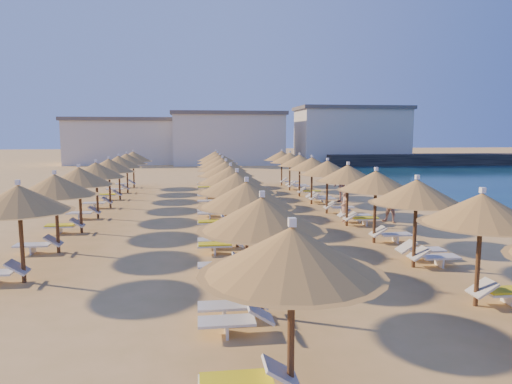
{
  "coord_description": "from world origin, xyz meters",
  "views": [
    {
      "loc": [
        -3.73,
        -19.45,
        4.36
      ],
      "look_at": [
        -0.73,
        4.0,
        1.3
      ],
      "focal_mm": 32.0,
      "sensor_mm": 36.0,
      "label": 1
    }
  ],
  "objects": [
    {
      "name": "beachgoer_c",
      "position": [
        5.31,
        8.33,
        0.96
      ],
      "size": [
        1.05,
        1.18,
        1.92
      ],
      "primitive_type": "imported",
      "rotation": [
        0.0,
        0.0,
        -0.92
      ],
      "color": "tan",
      "rests_on": "ground"
    },
    {
      "name": "ground",
      "position": [
        0.0,
        0.0,
        0.0
      ],
      "size": [
        220.0,
        220.0,
        0.0
      ],
      "primitive_type": "plane",
      "color": "#E5AC64",
      "rests_on": "ground"
    },
    {
      "name": "parasol_row_west",
      "position": [
        -2.26,
        2.74,
        2.45
      ],
      "size": [
        3.05,
        33.53,
        3.04
      ],
      "color": "brown",
      "rests_on": "ground"
    },
    {
      "name": "beachgoer_b",
      "position": [
        5.62,
        1.56,
        0.91
      ],
      "size": [
        1.11,
        1.11,
        1.81
      ],
      "primitive_type": "imported",
      "rotation": [
        0.0,
        0.0,
        -0.8
      ],
      "color": "tan",
      "rests_on": "ground"
    },
    {
      "name": "hotel_blocks",
      "position": [
        2.7,
        45.6,
        3.7
      ],
      "size": [
        47.98,
        12.01,
        8.1
      ],
      "color": "beige",
      "rests_on": "ground"
    },
    {
      "name": "beachgoer_a",
      "position": [
        3.4,
        1.9,
        0.78
      ],
      "size": [
        0.39,
        0.58,
        1.57
      ],
      "primitive_type": "imported",
      "rotation": [
        0.0,
        0.0,
        -1.54
      ],
      "color": "tan",
      "rests_on": "ground"
    },
    {
      "name": "jetty",
      "position": [
        28.5,
        39.54,
        0.75
      ],
      "size": [
        30.08,
        4.63,
        1.5
      ],
      "primitive_type": "cube",
      "rotation": [
        0.0,
        0.0,
        -0.02
      ],
      "color": "black",
      "rests_on": "ground"
    },
    {
      "name": "loungers",
      "position": [
        -1.68,
        3.29,
        0.34
      ],
      "size": [
        15.12,
        31.08,
        0.66
      ],
      "color": "white",
      "rests_on": "ground"
    },
    {
      "name": "parasol_row_inland",
      "position": [
        -8.85,
        6.13,
        2.45
      ],
      "size": [
        3.05,
        26.76,
        3.04
      ],
      "color": "brown",
      "rests_on": "ground"
    },
    {
      "name": "parasol_row_east",
      "position": [
        3.23,
        2.74,
        2.45
      ],
      "size": [
        3.05,
        33.53,
        3.04
      ],
      "color": "brown",
      "rests_on": "ground"
    }
  ]
}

